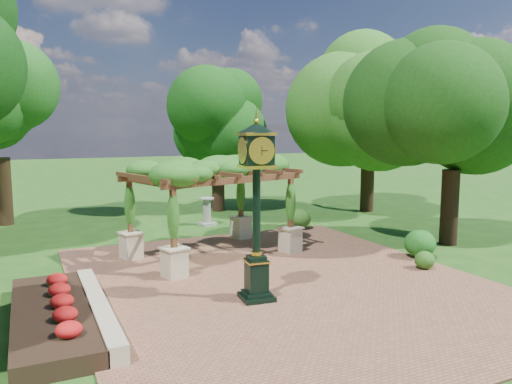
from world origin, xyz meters
name	(u,v)px	position (x,y,z in m)	size (l,w,h in m)	color
ground	(300,295)	(0.00, 0.00, 0.00)	(120.00, 120.00, 0.00)	#1E4714
brick_plaza	(281,282)	(0.00, 1.00, 0.02)	(10.00, 12.00, 0.04)	brown
border_wall	(98,309)	(-4.60, 0.50, 0.20)	(0.35, 5.00, 0.40)	#C6B793
flower_bed	(52,317)	(-5.50, 0.50, 0.18)	(1.50, 5.00, 0.36)	red
pedestal_clock	(257,195)	(-1.13, 0.05, 2.48)	(0.89, 0.89, 4.15)	black
pergola	(212,175)	(-0.64, 4.33, 2.56)	(5.55, 4.23, 3.11)	beige
sundial	(207,213)	(0.88, 9.16, 0.50)	(0.75, 0.75, 1.14)	#98978F
shrub_front	(425,260)	(4.23, 0.33, 0.29)	(0.56, 0.56, 0.50)	#275418
shrub_mid	(420,244)	(5.01, 1.36, 0.47)	(0.95, 0.95, 0.85)	#1B5919
shrub_back	(300,219)	(3.87, 6.72, 0.43)	(0.87, 0.87, 0.79)	#2E5F1B
tree_north	(218,120)	(2.60, 12.34, 4.34)	(3.60, 3.60, 6.33)	#352115
tree_east_far	(370,98)	(9.02, 9.19, 5.40)	(4.98, 4.98, 7.84)	#322113
tree_east_near	(454,110)	(7.27, 2.41, 4.57)	(4.12, 4.12, 6.65)	black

